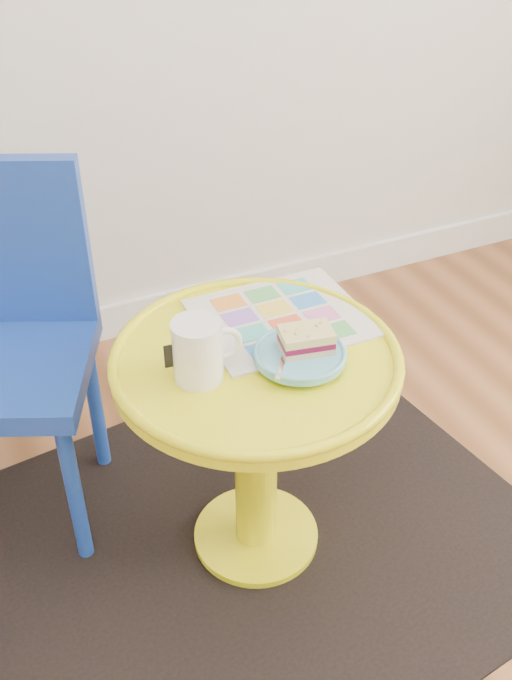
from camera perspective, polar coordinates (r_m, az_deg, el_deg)
name	(u,v)px	position (r m, az deg, el deg)	size (l,w,h in m)	color
rug	(256,538)	(1.89, 0.00, -14.66)	(1.30, 1.10, 0.01)	black
side_table	(256,415)	(1.61, 0.00, -5.67)	(0.58, 0.58, 0.55)	yellow
chair	(5,332)	(1.77, -18.37, 0.60)	(0.50, 0.50, 0.86)	#193CA4
newspaper	(281,318)	(1.61, 1.89, 1.70)	(0.35, 0.30, 0.01)	silver
mug	(199,349)	(1.42, -4.32, -0.68)	(0.14, 0.10, 0.12)	white
plate	(300,355)	(1.48, 3.33, -1.15)	(0.18, 0.18, 0.02)	#60B0CD
cake_slice	(306,339)	(1.47, 3.80, 0.04)	(0.11, 0.09, 0.04)	#D3BC8C
fork	(285,355)	(1.46, 2.18, -1.14)	(0.10, 0.12, 0.00)	silver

